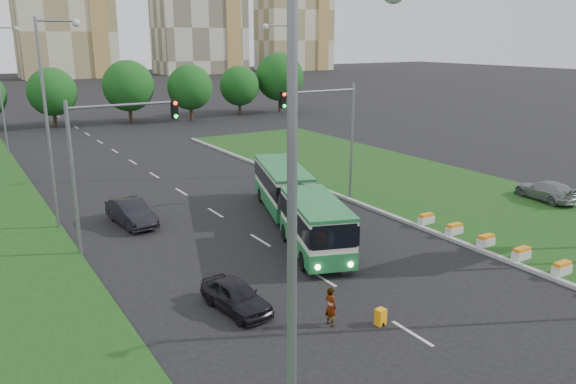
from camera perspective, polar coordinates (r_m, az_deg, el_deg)
ground at (r=28.42m, az=8.49°, el=-7.35°), size 360.00×360.00×0.00m
grass_median at (r=42.45m, az=15.06°, el=0.08°), size 14.00×60.00×0.15m
median_kerb at (r=37.83m, az=7.77°, el=-1.36°), size 0.30×60.00×0.18m
lane_markings at (r=43.69m, az=-11.74°, el=0.62°), size 0.20×100.00×0.01m
flower_planters at (r=31.29m, az=21.02°, el=-5.20°), size 1.10×11.50×0.60m
traffic_mast_median at (r=37.46m, az=4.60°, el=6.82°), size 5.76×0.32×8.00m
traffic_mast_left at (r=30.17m, az=-18.19°, el=4.01°), size 5.76×0.32×8.00m
street_lamps at (r=33.41m, az=-6.30°, el=6.86°), size 36.00×60.00×12.00m
tree_line at (r=79.89m, az=-11.89°, el=10.49°), size 120.00×8.00×9.00m
midrise_east at (r=201.04m, az=0.63°, el=18.00°), size 24.00×14.00×40.00m
articulated_bus at (r=32.96m, az=0.41°, el=-1.08°), size 2.41×15.45×2.54m
car_left_near at (r=23.61m, az=-5.31°, el=-10.46°), size 1.98×3.92×1.28m
car_left_far at (r=35.06m, az=-15.64°, el=-2.01°), size 2.08×4.74×1.51m
car_median at (r=42.28m, az=24.77°, el=0.16°), size 2.53×4.85×1.34m
pedestrian at (r=22.37m, az=4.36°, el=-11.52°), size 0.44×0.62×1.59m
shopping_trolley at (r=22.85m, az=9.38°, el=-12.41°), size 0.39×0.41×0.67m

